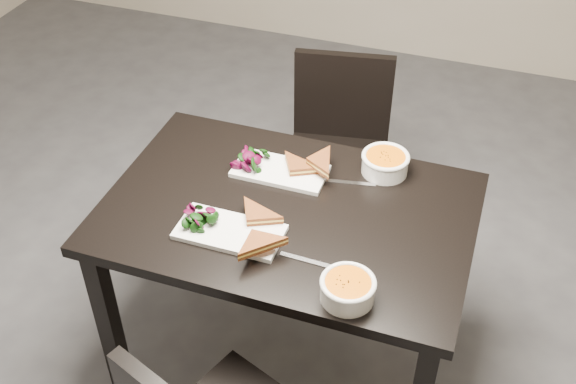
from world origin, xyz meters
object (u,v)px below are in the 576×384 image
Objects in this scene: plate_near at (230,232)px; plate_far at (280,171)px; table at (288,231)px; chair_far at (339,142)px; soup_bowl_near at (348,288)px; soup_bowl_far at (385,162)px.

plate_far is (0.05, 0.34, -0.00)m from plate_near.
table is 0.24m from plate_near.
chair_far is 5.32× the size of soup_bowl_near.
plate_near is 0.35m from plate_far.
soup_bowl_near is (0.32, -1.08, 0.31)m from chair_far.
table is 0.41m from soup_bowl_far.
soup_bowl_near is 0.61m from plate_far.
soup_bowl_near is at bearing -83.40° from chair_far.
plate_far is at bearing 117.22° from table.
soup_bowl_far is (0.34, 0.12, 0.03)m from plate_far.
chair_far is 1.17m from soup_bowl_near.
chair_far is at bearing 106.46° from soup_bowl_near.
soup_bowl_far reaches higher than table.
plate_far reaches higher than table.
plate_far is (-0.37, 0.48, -0.03)m from soup_bowl_near.
chair_far is 0.64m from soup_bowl_far.
soup_bowl_near is 0.60m from soup_bowl_far.
soup_bowl_far is (0.38, 0.47, 0.03)m from plate_near.
plate_near is at bearing -129.52° from soup_bowl_far.
soup_bowl_far is (-0.03, 0.60, 0.00)m from soup_bowl_near.
plate_far is (-0.05, -0.60, 0.27)m from chair_far.
soup_bowl_near is (0.28, -0.31, 0.14)m from table.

